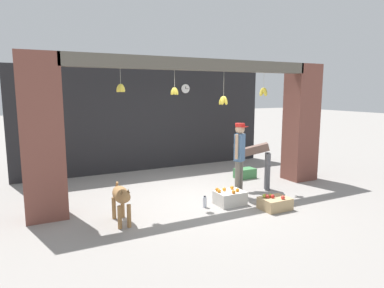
{
  "coord_description": "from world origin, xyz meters",
  "views": [
    {
      "loc": [
        -3.36,
        -6.13,
        2.25
      ],
      "look_at": [
        0.0,
        0.46,
        1.1
      ],
      "focal_mm": 32.0,
      "sensor_mm": 36.0,
      "label": 1
    }
  ],
  "objects_px": {
    "worker_stooping": "(257,158)",
    "water_bottle": "(205,202)",
    "shopkeeper": "(239,154)",
    "fruit_crate_apples": "(275,203)",
    "dog": "(121,197)",
    "fruit_crate_oranges": "(230,197)",
    "wall_clock": "(185,89)",
    "produce_box_green": "(245,173)"
  },
  "relations": [
    {
      "from": "worker_stooping",
      "to": "water_bottle",
      "type": "height_order",
      "value": "worker_stooping"
    },
    {
      "from": "shopkeeper",
      "to": "fruit_crate_apples",
      "type": "xyz_separation_m",
      "value": [
        0.16,
        -0.98,
        -0.8
      ]
    },
    {
      "from": "dog",
      "to": "water_bottle",
      "type": "bearing_deg",
      "value": 96.2
    },
    {
      "from": "dog",
      "to": "shopkeeper",
      "type": "bearing_deg",
      "value": 101.08
    },
    {
      "from": "worker_stooping",
      "to": "fruit_crate_oranges",
      "type": "relative_size",
      "value": 1.97
    },
    {
      "from": "shopkeeper",
      "to": "wall_clock",
      "type": "distance_m",
      "value": 3.59
    },
    {
      "from": "shopkeeper",
      "to": "water_bottle",
      "type": "height_order",
      "value": "shopkeeper"
    },
    {
      "from": "water_bottle",
      "to": "wall_clock",
      "type": "xyz_separation_m",
      "value": [
        1.32,
        3.57,
        2.21
      ]
    },
    {
      "from": "fruit_crate_oranges",
      "to": "water_bottle",
      "type": "bearing_deg",
      "value": 172.63
    },
    {
      "from": "shopkeeper",
      "to": "worker_stooping",
      "type": "relative_size",
      "value": 1.42
    },
    {
      "from": "fruit_crate_apples",
      "to": "wall_clock",
      "type": "xyz_separation_m",
      "value": [
        0.17,
        4.27,
        2.2
      ]
    },
    {
      "from": "dog",
      "to": "fruit_crate_oranges",
      "type": "xyz_separation_m",
      "value": [
        2.21,
        0.01,
        -0.33
      ]
    },
    {
      "from": "produce_box_green",
      "to": "worker_stooping",
      "type": "bearing_deg",
      "value": -111.46
    },
    {
      "from": "fruit_crate_apples",
      "to": "water_bottle",
      "type": "xyz_separation_m",
      "value": [
        -1.15,
        0.7,
        -0.01
      ]
    },
    {
      "from": "worker_stooping",
      "to": "fruit_crate_oranges",
      "type": "height_order",
      "value": "worker_stooping"
    },
    {
      "from": "shopkeeper",
      "to": "dog",
      "type": "bearing_deg",
      "value": -21.91
    },
    {
      "from": "fruit_crate_oranges",
      "to": "dog",
      "type": "bearing_deg",
      "value": -179.64
    },
    {
      "from": "produce_box_green",
      "to": "water_bottle",
      "type": "xyz_separation_m",
      "value": [
        -2.05,
        -1.52,
        -0.02
      ]
    },
    {
      "from": "worker_stooping",
      "to": "fruit_crate_apples",
      "type": "height_order",
      "value": "worker_stooping"
    },
    {
      "from": "worker_stooping",
      "to": "shopkeeper",
      "type": "bearing_deg",
      "value": 142.17
    },
    {
      "from": "shopkeeper",
      "to": "fruit_crate_apples",
      "type": "height_order",
      "value": "shopkeeper"
    },
    {
      "from": "fruit_crate_apples",
      "to": "dog",
      "type": "bearing_deg",
      "value": 167.58
    },
    {
      "from": "produce_box_green",
      "to": "wall_clock",
      "type": "height_order",
      "value": "wall_clock"
    },
    {
      "from": "shopkeeper",
      "to": "fruit_crate_apples",
      "type": "relative_size",
      "value": 2.88
    },
    {
      "from": "fruit_crate_oranges",
      "to": "water_bottle",
      "type": "relative_size",
      "value": 2.46
    },
    {
      "from": "worker_stooping",
      "to": "water_bottle",
      "type": "bearing_deg",
      "value": 138.94
    },
    {
      "from": "water_bottle",
      "to": "produce_box_green",
      "type": "bearing_deg",
      "value": 36.54
    },
    {
      "from": "produce_box_green",
      "to": "fruit_crate_oranges",
      "type": "bearing_deg",
      "value": -133.56
    },
    {
      "from": "dog",
      "to": "worker_stooping",
      "type": "distance_m",
      "value": 3.4
    },
    {
      "from": "shopkeeper",
      "to": "wall_clock",
      "type": "relative_size",
      "value": 5.64
    },
    {
      "from": "shopkeeper",
      "to": "produce_box_green",
      "type": "height_order",
      "value": "shopkeeper"
    },
    {
      "from": "worker_stooping",
      "to": "dog",
      "type": "bearing_deg",
      "value": 131.58
    },
    {
      "from": "fruit_crate_apples",
      "to": "worker_stooping",
      "type": "bearing_deg",
      "value": 67.56
    },
    {
      "from": "shopkeeper",
      "to": "produce_box_green",
      "type": "relative_size",
      "value": 3.01
    },
    {
      "from": "fruit_crate_apples",
      "to": "produce_box_green",
      "type": "distance_m",
      "value": 2.39
    },
    {
      "from": "worker_stooping",
      "to": "fruit_crate_oranges",
      "type": "xyz_separation_m",
      "value": [
        -1.12,
        -0.61,
        -0.61
      ]
    },
    {
      "from": "worker_stooping",
      "to": "fruit_crate_oranges",
      "type": "bearing_deg",
      "value": 149.39
    },
    {
      "from": "dog",
      "to": "wall_clock",
      "type": "height_order",
      "value": "wall_clock"
    },
    {
      "from": "wall_clock",
      "to": "fruit_crate_apples",
      "type": "bearing_deg",
      "value": -92.34
    },
    {
      "from": "fruit_crate_apples",
      "to": "water_bottle",
      "type": "relative_size",
      "value": 2.4
    },
    {
      "from": "dog",
      "to": "fruit_crate_oranges",
      "type": "relative_size",
      "value": 1.66
    },
    {
      "from": "worker_stooping",
      "to": "fruit_crate_oranges",
      "type": "distance_m",
      "value": 1.41
    }
  ]
}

